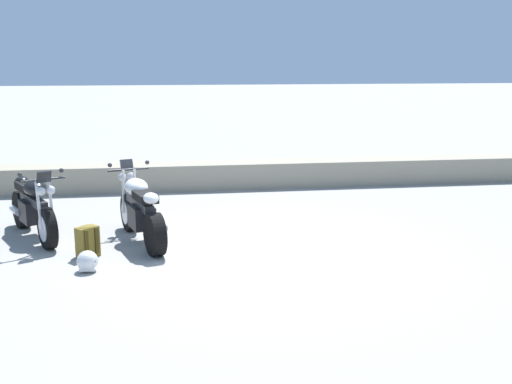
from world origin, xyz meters
TOP-DOWN VIEW (x-y plane):
  - ground_plane at (0.00, 0.00)m, footprint 120.00×120.00m
  - stone_wall at (0.00, 4.80)m, footprint 36.00×0.80m
  - motorcycle_black_near_left at (-3.41, 1.31)m, footprint 1.13×1.92m
  - motorcycle_white_centre at (-1.75, 0.85)m, footprint 0.92×2.01m
  - rider_backpack at (-2.47, 0.21)m, footprint 0.35×0.35m
  - rider_helmet at (-2.40, -0.43)m, footprint 0.28×0.28m

SIDE VIEW (x-z plane):
  - ground_plane at x=0.00m, z-range 0.00..0.00m
  - rider_helmet at x=-2.40m, z-range 0.00..0.28m
  - rider_backpack at x=-2.47m, z-range 0.01..0.48m
  - stone_wall at x=0.00m, z-range 0.00..0.55m
  - motorcycle_black_near_left at x=-3.41m, z-range -0.10..1.07m
  - motorcycle_white_centre at x=-1.75m, z-range -0.10..1.07m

